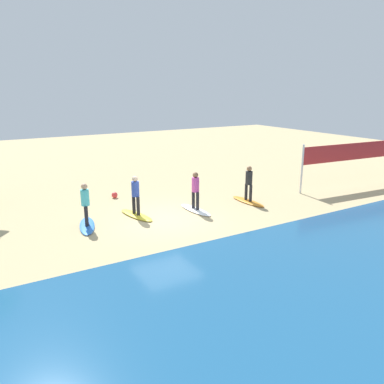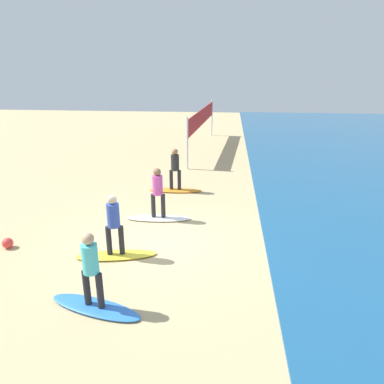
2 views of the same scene
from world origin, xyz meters
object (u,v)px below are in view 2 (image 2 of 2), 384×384
(surfboard_orange, at_px, (175,190))
(surfer_white, at_px, (158,189))
(surfer_orange, at_px, (175,166))
(surfboard_white, at_px, (159,218))
(volleyball_net, at_px, (202,119))
(surfboard_yellow, at_px, (116,255))
(surfboard_blue, at_px, (95,307))
(surfer_yellow, at_px, (114,221))
(surfer_blue, at_px, (91,265))
(beach_ball, at_px, (8,243))

(surfboard_orange, height_order, surfer_white, surfer_white)
(surfer_white, bearing_deg, surfer_orange, 177.05)
(surfboard_white, relative_size, volleyball_net, 0.23)
(surfboard_white, bearing_deg, surfer_orange, 83.37)
(surfer_orange, xyz_separation_m, surfboard_white, (2.81, -0.14, -0.99))
(surfboard_white, relative_size, surfer_white, 1.28)
(surfboard_white, height_order, surfboard_yellow, same)
(surfer_orange, distance_m, surfboard_blue, 7.53)
(surfer_orange, bearing_deg, volleyball_net, 176.54)
(surfer_orange, xyz_separation_m, volleyball_net, (-7.78, 0.47, 0.75))
(surfboard_white, relative_size, surfboard_blue, 1.00)
(surfer_orange, relative_size, volleyball_net, 0.18)
(surfboard_orange, xyz_separation_m, volleyball_net, (-7.78, 0.47, 1.74))
(surfboard_orange, relative_size, surfer_yellow, 1.28)
(surfer_orange, bearing_deg, surfer_blue, -4.53)
(surfboard_yellow, height_order, beach_ball, beach_ball)
(surfer_white, height_order, surfboard_yellow, surfer_white)
(surfer_white, relative_size, surfboard_yellow, 0.78)
(surfboard_white, xyz_separation_m, surfer_yellow, (2.50, -0.65, 0.99))
(beach_ball, bearing_deg, surfer_white, 121.80)
(surfer_yellow, bearing_deg, surfer_orange, 171.47)
(surfer_orange, bearing_deg, surfer_white, -2.95)
(surfboard_orange, distance_m, surfboard_white, 2.81)
(surfer_orange, relative_size, surfboard_yellow, 0.78)
(surfboard_orange, xyz_separation_m, surfboard_white, (2.81, -0.14, 0.00))
(surfboard_orange, distance_m, surfer_blue, 7.53)
(surfer_white, height_order, surfer_blue, same)
(surfer_white, bearing_deg, surfboard_orange, 177.05)
(surfer_white, relative_size, surfboard_blue, 0.78)
(surfboard_orange, height_order, surfer_orange, surfer_orange)
(surfer_orange, relative_size, surfboard_blue, 0.78)
(surfboard_blue, relative_size, volleyball_net, 0.23)
(surfboard_white, bearing_deg, surfboard_blue, -99.16)
(surfboard_orange, relative_size, surfboard_blue, 1.00)
(surfer_white, height_order, surfboard_blue, surfer_white)
(surfboard_orange, xyz_separation_m, surfboard_yellow, (5.31, -0.80, 0.00))
(surfboard_orange, xyz_separation_m, surfer_white, (2.81, -0.14, 0.99))
(surfer_blue, bearing_deg, surfboard_blue, 0.00)
(surfer_blue, distance_m, volleyball_net, 15.28)
(surfer_blue, bearing_deg, surfboard_yellow, -174.49)
(surfer_white, distance_m, surfboard_blue, 4.77)
(beach_ball, bearing_deg, surfer_blue, 55.15)
(surfer_white, bearing_deg, surfer_blue, -5.48)
(surfer_white, bearing_deg, surfboard_yellow, -14.61)
(surfboard_orange, bearing_deg, surfer_white, -94.84)
(surfer_yellow, distance_m, beach_ball, 3.24)
(surfboard_white, xyz_separation_m, volleyball_net, (-10.58, 0.62, 1.74))
(surfboard_orange, distance_m, beach_ball, 6.45)
(surfboard_orange, bearing_deg, beach_ball, -129.13)
(surfer_orange, relative_size, surfer_white, 1.00)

